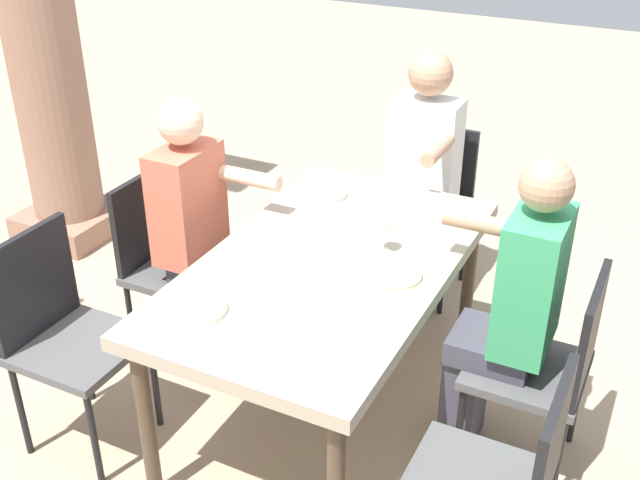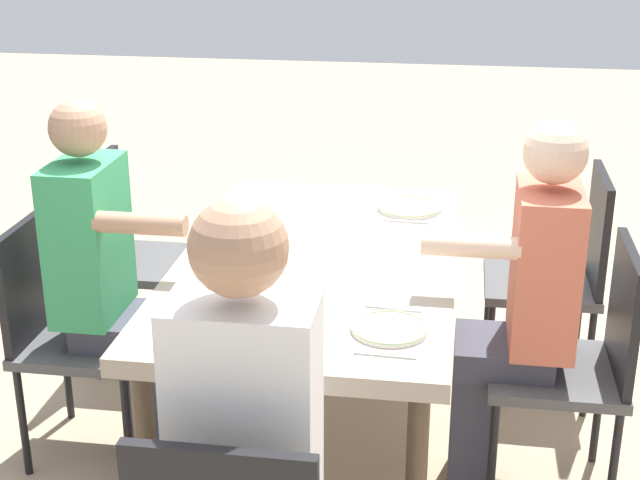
{
  "view_description": "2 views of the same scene",
  "coord_description": "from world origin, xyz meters",
  "px_view_note": "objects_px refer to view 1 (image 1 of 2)",
  "views": [
    {
      "loc": [
        -2.39,
        -1.16,
        2.32
      ],
      "look_at": [
        0.01,
        0.05,
        0.85
      ],
      "focal_mm": 43.38,
      "sensor_mm": 36.0,
      "label": 1
    },
    {
      "loc": [
        2.93,
        0.45,
        1.97
      ],
      "look_at": [
        0.01,
        0.01,
        0.84
      ],
      "focal_mm": 52.67,
      "sensor_mm": 36.0,
      "label": 2
    }
  ],
  "objects_px": {
    "plate_1": "(391,274)",
    "plate_2": "(324,193)",
    "stone_column_centre": "(37,14)",
    "dining_table": "(329,275)",
    "plate_0": "(192,308)",
    "chair_mid_south": "(550,362)",
    "chair_head_east": "(429,198)",
    "chair_mid_north": "(168,255)",
    "wine_glass_1": "(384,225)",
    "diner_woman_green": "(420,175)",
    "diner_guest_third": "(510,308)",
    "chair_west_north": "(62,327)",
    "diner_man_white": "(202,231)"
  },
  "relations": [
    {
      "from": "dining_table",
      "to": "diner_woman_green",
      "type": "relative_size",
      "value": 1.21
    },
    {
      "from": "dining_table",
      "to": "plate_2",
      "type": "distance_m",
      "value": 0.61
    },
    {
      "from": "stone_column_centre",
      "to": "chair_head_east",
      "type": "bearing_deg",
      "value": -78.72
    },
    {
      "from": "chair_west_north",
      "to": "chair_mid_north",
      "type": "bearing_deg",
      "value": -0.12
    },
    {
      "from": "chair_mid_north",
      "to": "plate_2",
      "type": "bearing_deg",
      "value": -54.27
    },
    {
      "from": "dining_table",
      "to": "chair_west_north",
      "type": "height_order",
      "value": "chair_west_north"
    },
    {
      "from": "dining_table",
      "to": "diner_man_white",
      "type": "bearing_deg",
      "value": 81.33
    },
    {
      "from": "stone_column_centre",
      "to": "dining_table",
      "type": "bearing_deg",
      "value": -109.95
    },
    {
      "from": "plate_2",
      "to": "plate_0",
      "type": "bearing_deg",
      "value": -179.53
    },
    {
      "from": "chair_mid_south",
      "to": "wine_glass_1",
      "type": "height_order",
      "value": "wine_glass_1"
    },
    {
      "from": "stone_column_centre",
      "to": "plate_2",
      "type": "bearing_deg",
      "value": -97.88
    },
    {
      "from": "plate_1",
      "to": "diner_woman_green",
      "type": "bearing_deg",
      "value": 13.99
    },
    {
      "from": "chair_mid_south",
      "to": "plate_1",
      "type": "height_order",
      "value": "chair_mid_south"
    },
    {
      "from": "stone_column_centre",
      "to": "plate_1",
      "type": "height_order",
      "value": "stone_column_centre"
    },
    {
      "from": "plate_0",
      "to": "plate_2",
      "type": "relative_size",
      "value": 1.14
    },
    {
      "from": "chair_west_north",
      "to": "plate_0",
      "type": "bearing_deg",
      "value": -85.04
    },
    {
      "from": "plate_0",
      "to": "wine_glass_1",
      "type": "relative_size",
      "value": 1.53
    },
    {
      "from": "diner_guest_third",
      "to": "wine_glass_1",
      "type": "bearing_deg",
      "value": 84.19
    },
    {
      "from": "chair_mid_south",
      "to": "plate_1",
      "type": "bearing_deg",
      "value": 99.63
    },
    {
      "from": "plate_1",
      "to": "wine_glass_1",
      "type": "height_order",
      "value": "wine_glass_1"
    },
    {
      "from": "chair_west_north",
      "to": "plate_0",
      "type": "height_order",
      "value": "chair_west_north"
    },
    {
      "from": "chair_west_north",
      "to": "diner_man_white",
      "type": "distance_m",
      "value": 0.74
    },
    {
      "from": "diner_woman_green",
      "to": "plate_1",
      "type": "relative_size",
      "value": 5.65
    },
    {
      "from": "plate_1",
      "to": "wine_glass_1",
      "type": "xyz_separation_m",
      "value": [
        0.16,
        0.1,
        0.11
      ]
    },
    {
      "from": "diner_man_white",
      "to": "diner_guest_third",
      "type": "xyz_separation_m",
      "value": [
        -0.0,
        -1.4,
        0.01
      ]
    },
    {
      "from": "chair_mid_north",
      "to": "plate_1",
      "type": "distance_m",
      "value": 1.19
    },
    {
      "from": "plate_2",
      "to": "chair_head_east",
      "type": "bearing_deg",
      "value": -22.29
    },
    {
      "from": "chair_mid_south",
      "to": "plate_2",
      "type": "relative_size",
      "value": 4.01
    },
    {
      "from": "diner_man_white",
      "to": "plate_1",
      "type": "bearing_deg",
      "value": -96.49
    },
    {
      "from": "stone_column_centre",
      "to": "diner_guest_third",
      "type": "bearing_deg",
      "value": -103.4
    },
    {
      "from": "diner_guest_third",
      "to": "plate_1",
      "type": "distance_m",
      "value": 0.47
    },
    {
      "from": "diner_man_white",
      "to": "diner_guest_third",
      "type": "distance_m",
      "value": 1.4
    },
    {
      "from": "diner_guest_third",
      "to": "plate_2",
      "type": "distance_m",
      "value": 1.09
    },
    {
      "from": "diner_woman_green",
      "to": "plate_2",
      "type": "bearing_deg",
      "value": 151.01
    },
    {
      "from": "dining_table",
      "to": "diner_guest_third",
      "type": "bearing_deg",
      "value": -81.68
    },
    {
      "from": "chair_west_north",
      "to": "plate_2",
      "type": "xyz_separation_m",
      "value": [
        1.13,
        -0.6,
        0.24
      ]
    },
    {
      "from": "diner_woman_green",
      "to": "stone_column_centre",
      "type": "bearing_deg",
      "value": 96.76
    },
    {
      "from": "diner_man_white",
      "to": "plate_2",
      "type": "xyz_separation_m",
      "value": [
        0.43,
        -0.4,
        0.09
      ]
    },
    {
      "from": "diner_woman_green",
      "to": "diner_guest_third",
      "type": "relative_size",
      "value": 1.03
    },
    {
      "from": "chair_west_north",
      "to": "stone_column_centre",
      "type": "distance_m",
      "value": 2.08
    },
    {
      "from": "chair_head_east",
      "to": "wine_glass_1",
      "type": "distance_m",
      "value": 1.15
    },
    {
      "from": "wine_glass_1",
      "to": "chair_mid_north",
      "type": "bearing_deg",
      "value": 93.17
    },
    {
      "from": "chair_head_east",
      "to": "plate_1",
      "type": "relative_size",
      "value": 3.73
    },
    {
      "from": "chair_mid_south",
      "to": "plate_0",
      "type": "relative_size",
      "value": 3.5
    },
    {
      "from": "chair_west_north",
      "to": "plate_0",
      "type": "relative_size",
      "value": 3.71
    },
    {
      "from": "dining_table",
      "to": "plate_0",
      "type": "relative_size",
      "value": 6.47
    },
    {
      "from": "chair_mid_south",
      "to": "chair_head_east",
      "type": "xyz_separation_m",
      "value": [
        1.13,
        0.89,
        0.01
      ]
    },
    {
      "from": "plate_1",
      "to": "plate_2",
      "type": "xyz_separation_m",
      "value": [
        0.54,
        0.55,
        0.0
      ]
    },
    {
      "from": "dining_table",
      "to": "plate_2",
      "type": "xyz_separation_m",
      "value": [
        0.53,
        0.29,
        0.08
      ]
    },
    {
      "from": "stone_column_centre",
      "to": "chair_mid_north",
      "type": "bearing_deg",
      "value": -118.01
    }
  ]
}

